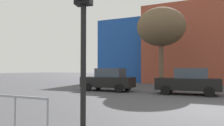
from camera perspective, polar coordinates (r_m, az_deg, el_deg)
parked_car_0 at (r=17.41m, az=-0.95°, el=-4.49°), size 4.25×2.08×1.84m
parked_car_1 at (r=15.78m, az=19.86°, el=-4.66°), size 4.25×2.08×1.84m
traffic_light_near_left at (r=4.76m, az=-7.77°, el=13.30°), size 0.40×0.39×4.03m
bare_tree_0 at (r=21.66m, az=13.03°, el=9.33°), size 4.71×4.71×7.82m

